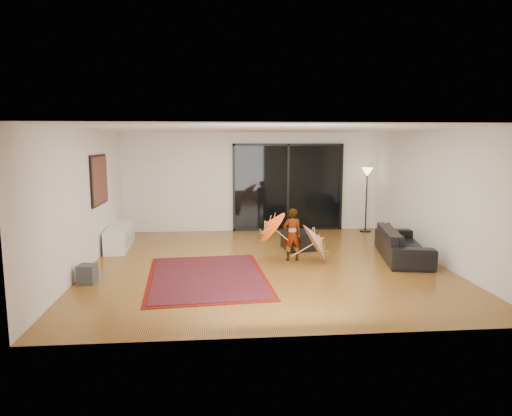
{
  "coord_description": "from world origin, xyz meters",
  "views": [
    {
      "loc": [
        -0.98,
        -8.96,
        2.48
      ],
      "look_at": [
        -0.17,
        0.32,
        1.1
      ],
      "focal_mm": 32.0,
      "sensor_mm": 36.0,
      "label": 1
    }
  ],
  "objects": [
    {
      "name": "wall_front",
      "position": [
        0.0,
        -3.5,
        1.35
      ],
      "size": [
        7.0,
        0.0,
        7.0
      ],
      "primitive_type": "plane",
      "rotation": [
        -1.57,
        0.0,
        0.0
      ],
      "color": "silver",
      "rests_on": "floor"
    },
    {
      "name": "floor_lamp",
      "position": [
        3.1,
        3.06,
        1.39
      ],
      "size": [
        0.3,
        0.3,
        1.76
      ],
      "color": "black",
      "rests_on": "floor"
    },
    {
      "name": "parasol_orange",
      "position": [
        0.03,
        0.17,
        0.73
      ],
      "size": [
        0.63,
        0.77,
        0.86
      ],
      "rotation": [
        0.0,
        -0.88,
        0.0
      ],
      "color": "#E8450C",
      "rests_on": "child"
    },
    {
      "name": "ottoman",
      "position": [
        0.92,
        1.2,
        0.2
      ],
      "size": [
        0.81,
        0.81,
        0.4
      ],
      "primitive_type": "cube",
      "rotation": [
        0.0,
        0.0,
        0.16
      ],
      "color": "black",
      "rests_on": "floor"
    },
    {
      "name": "persian_rug",
      "position": [
        -1.17,
        -0.84,
        0.01
      ],
      "size": [
        2.34,
        3.12,
        0.02
      ],
      "rotation": [
        0.0,
        0.0,
        0.07
      ],
      "color": "#610F08",
      "rests_on": "floor"
    },
    {
      "name": "media_console",
      "position": [
        -3.25,
        1.76,
        0.26
      ],
      "size": [
        0.56,
        1.86,
        0.51
      ],
      "primitive_type": "cube",
      "rotation": [
        0.0,
        0.0,
        0.05
      ],
      "color": "white",
      "rests_on": "floor"
    },
    {
      "name": "speaker",
      "position": [
        -3.25,
        -1.01,
        0.17
      ],
      "size": [
        0.32,
        0.32,
        0.33
      ],
      "primitive_type": "cube",
      "rotation": [
        0.0,
        0.0,
        -0.1
      ],
      "color": "#424244",
      "rests_on": "floor"
    },
    {
      "name": "sliding_door",
      "position": [
        1.0,
        3.47,
        1.2
      ],
      "size": [
        3.06,
        0.07,
        2.4
      ],
      "color": "black",
      "rests_on": "wall_back"
    },
    {
      "name": "ceiling",
      "position": [
        0.0,
        0.0,
        2.7
      ],
      "size": [
        7.0,
        7.0,
        0.0
      ],
      "primitive_type": "plane",
      "rotation": [
        3.14,
        0.0,
        0.0
      ],
      "color": "white",
      "rests_on": "wall_back"
    },
    {
      "name": "floor",
      "position": [
        0.0,
        0.0,
        0.0
      ],
      "size": [
        7.0,
        7.0,
        0.0
      ],
      "primitive_type": "plane",
      "color": "#A06D2B",
      "rests_on": "ground"
    },
    {
      "name": "wall_back",
      "position": [
        0.0,
        3.5,
        1.35
      ],
      "size": [
        7.0,
        0.0,
        7.0
      ],
      "primitive_type": "plane",
      "rotation": [
        1.57,
        0.0,
        0.0
      ],
      "color": "silver",
      "rests_on": "floor"
    },
    {
      "name": "sofa",
      "position": [
        2.95,
        0.17,
        0.32
      ],
      "size": [
        1.25,
        2.3,
        0.63
      ],
      "primitive_type": "imported",
      "rotation": [
        0.0,
        0.0,
        1.38
      ],
      "color": "black",
      "rests_on": "floor"
    },
    {
      "name": "child",
      "position": [
        0.58,
        0.22,
        0.55
      ],
      "size": [
        0.42,
        0.3,
        1.1
      ],
      "primitive_type": "imported",
      "rotation": [
        0.0,
        0.0,
        3.23
      ],
      "color": "#999999",
      "rests_on": "floor"
    },
    {
      "name": "wall_left",
      "position": [
        -3.5,
        0.0,
        1.35
      ],
      "size": [
        0.0,
        7.0,
        7.0
      ],
      "primitive_type": "plane",
      "rotation": [
        1.57,
        0.0,
        1.57
      ],
      "color": "silver",
      "rests_on": "floor"
    },
    {
      "name": "painting",
      "position": [
        -3.46,
        1.0,
        1.65
      ],
      "size": [
        0.04,
        1.28,
        1.08
      ],
      "color": "black",
      "rests_on": "wall_left"
    },
    {
      "name": "parasol_white",
      "position": [
        1.18,
        0.07,
        0.5
      ],
      "size": [
        0.61,
        0.89,
        0.95
      ],
      "rotation": [
        0.0,
        1.05,
        0.0
      ],
      "color": "beige",
      "rests_on": "floor"
    },
    {
      "name": "wall_right",
      "position": [
        3.5,
        0.0,
        1.35
      ],
      "size": [
        0.0,
        7.0,
        7.0
      ],
      "primitive_type": "plane",
      "rotation": [
        1.57,
        0.0,
        -1.57
      ],
      "color": "silver",
      "rests_on": "floor"
    }
  ]
}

